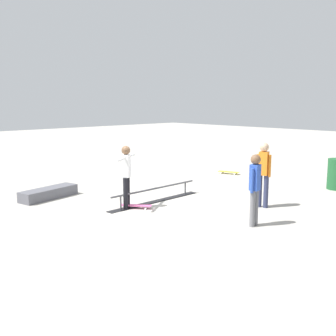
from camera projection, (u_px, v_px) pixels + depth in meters
name	position (u px, v px, depth m)	size (l,w,h in m)	color
ground_plane	(159.00, 208.00, 10.62)	(60.00, 60.00, 0.00)	#ADA89E
grind_rail	(155.00, 196.00, 11.28)	(3.23, 0.34, 0.40)	black
skate_ledge	(49.00, 193.00, 11.67)	(1.74, 0.51, 0.30)	#595960
skater_main	(126.00, 172.00, 10.45)	(1.14, 0.78, 1.63)	black
skateboard_main	(136.00, 206.00, 10.59)	(0.65, 0.76, 0.09)	#E05993
bystander_orange_shirt	(263.00, 171.00, 10.56)	(0.25, 0.39, 1.69)	#2D3351
bystander_blue_shirt	(255.00, 186.00, 8.98)	(0.37, 0.22, 1.60)	slate
loose_skateboard_yellow	(229.00, 172.00, 15.59)	(0.43, 0.82, 0.09)	yellow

